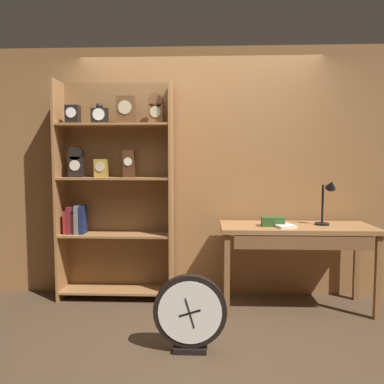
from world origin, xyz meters
name	(u,v)px	position (x,y,z in m)	size (l,w,h in m)	color
ground_plane	(196,349)	(0.00, 0.00, 0.00)	(10.00, 10.00, 0.00)	#4C3826
back_wood_panel	(200,173)	(0.00, 1.26, 1.30)	(4.80, 0.05, 2.60)	#9E6B3D
bookshelf	(114,186)	(-0.88, 1.08, 1.17)	(1.17, 0.32, 2.22)	#9E6B3D
workbench	(297,236)	(0.93, 0.83, 0.71)	(1.44, 0.59, 0.81)	#9E6B3D
desk_lamp	(327,199)	(1.22, 0.86, 1.06)	(0.18, 0.18, 0.45)	black
toolbox_small	(273,222)	(0.70, 0.81, 0.85)	(0.21, 0.11, 0.09)	#2D5123
open_repair_manual	(284,226)	(0.79, 0.75, 0.82)	(0.16, 0.22, 0.03)	silver
round_clock_large	(190,313)	(-0.04, -0.04, 0.30)	(0.55, 0.11, 0.59)	black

